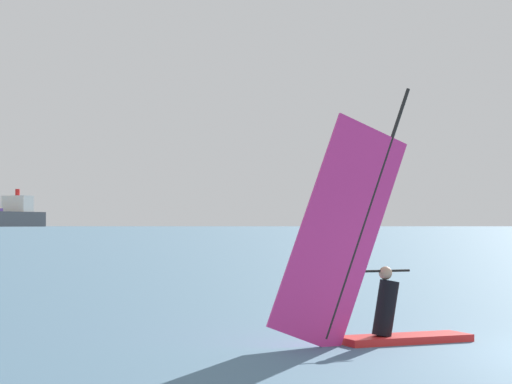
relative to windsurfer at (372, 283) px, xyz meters
name	(u,v)px	position (x,y,z in m)	size (l,w,h in m)	color
windsurfer	(372,283)	(0.00, 0.00, 0.00)	(3.59, 1.05, 4.31)	red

